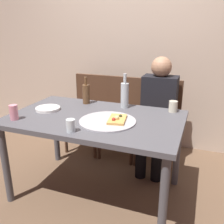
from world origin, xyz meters
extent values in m
plane|color=brown|center=(0.00, 0.00, 0.00)|extent=(8.00, 8.00, 0.00)
cube|color=#BCA893|center=(0.00, 1.27, 1.30)|extent=(6.00, 0.10, 2.60)
cube|color=#4C4C51|center=(0.00, 0.00, 0.72)|extent=(1.44, 0.88, 0.04)
cylinder|color=#4C4C51|center=(-0.66, -0.38, 0.35)|extent=(0.06, 0.06, 0.70)
cylinder|color=#4C4C51|center=(0.66, -0.38, 0.35)|extent=(0.06, 0.06, 0.70)
cylinder|color=#4C4C51|center=(-0.66, 0.38, 0.35)|extent=(0.06, 0.06, 0.70)
cylinder|color=#4C4C51|center=(0.66, 0.38, 0.35)|extent=(0.06, 0.06, 0.70)
cylinder|color=#ADADB2|center=(0.14, -0.08, 0.75)|extent=(0.45, 0.45, 0.01)
cube|color=tan|center=(0.21, -0.05, 0.76)|extent=(0.17, 0.24, 0.02)
sphere|color=#EAD184|center=(0.22, -0.07, 0.78)|extent=(0.04, 0.04, 0.04)
sphere|color=#2D381E|center=(0.23, -0.01, 0.78)|extent=(0.02, 0.02, 0.02)
sphere|color=#B22D23|center=(0.20, -0.10, 0.78)|extent=(0.03, 0.03, 0.03)
cylinder|color=#B2BCC1|center=(0.15, 0.32, 0.85)|extent=(0.07, 0.07, 0.23)
cylinder|color=#B2BCC1|center=(0.15, 0.32, 1.01)|extent=(0.03, 0.03, 0.09)
cylinder|color=brown|center=(-0.24, 0.32, 0.83)|extent=(0.07, 0.07, 0.19)
cylinder|color=brown|center=(-0.24, 0.32, 0.96)|extent=(0.03, 0.03, 0.08)
cylinder|color=silver|center=(-0.03, -0.35, 0.79)|extent=(0.07, 0.07, 0.09)
cylinder|color=beige|center=(0.59, 0.36, 0.79)|extent=(0.08, 0.08, 0.10)
cylinder|color=pink|center=(-0.58, -0.29, 0.80)|extent=(0.07, 0.07, 0.12)
cylinder|color=white|center=(-0.47, 0.01, 0.75)|extent=(0.22, 0.22, 0.03)
cube|color=#472D1E|center=(-0.47, 0.76, 0.45)|extent=(0.44, 0.44, 0.05)
cube|color=#472D1E|center=(-0.47, 0.96, 0.68)|extent=(0.44, 0.04, 0.45)
cylinder|color=#472D1E|center=(-0.28, 0.57, 0.21)|extent=(0.04, 0.04, 0.42)
cylinder|color=#472D1E|center=(-0.66, 0.57, 0.21)|extent=(0.04, 0.04, 0.42)
cylinder|color=#472D1E|center=(-0.28, 0.95, 0.21)|extent=(0.04, 0.04, 0.42)
cylinder|color=#472D1E|center=(-0.66, 0.95, 0.21)|extent=(0.04, 0.04, 0.42)
cube|color=#472D1E|center=(-0.03, 0.76, 0.45)|extent=(0.44, 0.44, 0.05)
cube|color=#472D1E|center=(-0.03, 0.96, 0.68)|extent=(0.44, 0.04, 0.45)
cylinder|color=#472D1E|center=(0.16, 0.57, 0.21)|extent=(0.04, 0.04, 0.42)
cylinder|color=#472D1E|center=(-0.22, 0.57, 0.21)|extent=(0.04, 0.04, 0.42)
cylinder|color=#472D1E|center=(0.16, 0.95, 0.21)|extent=(0.04, 0.04, 0.42)
cylinder|color=#472D1E|center=(-0.22, 0.95, 0.21)|extent=(0.04, 0.04, 0.42)
cube|color=#472D1E|center=(0.40, 0.76, 0.45)|extent=(0.44, 0.44, 0.05)
cube|color=#472D1E|center=(0.40, 0.96, 0.68)|extent=(0.44, 0.04, 0.45)
cylinder|color=#472D1E|center=(0.59, 0.57, 0.21)|extent=(0.04, 0.04, 0.42)
cylinder|color=#472D1E|center=(0.21, 0.57, 0.21)|extent=(0.04, 0.04, 0.42)
cylinder|color=#472D1E|center=(0.59, 0.95, 0.21)|extent=(0.04, 0.04, 0.42)
cylinder|color=#472D1E|center=(0.21, 0.95, 0.21)|extent=(0.04, 0.04, 0.42)
cube|color=black|center=(0.40, 0.78, 0.71)|extent=(0.36, 0.22, 0.52)
sphere|color=#A87A5B|center=(0.40, 0.78, 1.06)|extent=(0.21, 0.21, 0.21)
cylinder|color=black|center=(0.48, 0.58, 0.45)|extent=(0.12, 0.40, 0.12)
cylinder|color=black|center=(0.32, 0.58, 0.45)|extent=(0.12, 0.40, 0.12)
cylinder|color=black|center=(0.48, 0.38, 0.23)|extent=(0.11, 0.11, 0.45)
cylinder|color=black|center=(0.32, 0.38, 0.23)|extent=(0.11, 0.11, 0.45)
camera|label=1|loc=(0.82, -1.78, 1.45)|focal=39.95mm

